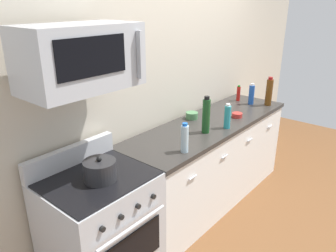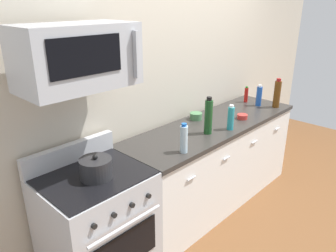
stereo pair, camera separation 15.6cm
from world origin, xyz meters
name	(u,v)px [view 1 (the left image)]	position (x,y,z in m)	size (l,w,h in m)	color
ground_plane	(207,198)	(0.00, 0.00, 0.00)	(6.34, 6.34, 0.00)	brown
back_wall	(180,74)	(0.00, 0.41, 1.35)	(5.28, 0.10, 2.70)	beige
counter_unit	(209,162)	(0.00, 0.00, 0.46)	(2.19, 0.66, 0.92)	white
range_oven	(101,230)	(-1.47, 0.00, 0.47)	(0.76, 0.69, 1.07)	#B7BABF
microwave	(81,57)	(-1.47, 0.05, 1.75)	(0.74, 0.44, 0.40)	#B7BABF
bottle_wine_green	(206,116)	(-0.28, -0.12, 1.09)	(0.07, 0.07, 0.35)	#19471E
bottle_hot_sauce_red	(238,93)	(0.84, 0.16, 1.01)	(0.05, 0.05, 0.19)	#B21914
bottle_wine_amber	(269,92)	(0.90, -0.20, 1.08)	(0.08, 0.08, 0.34)	#59330F
bottle_soda_blue	(251,94)	(0.81, -0.03, 1.04)	(0.06, 0.06, 0.25)	#1E4CA5
bottle_water_clear	(185,138)	(-0.74, -0.22, 1.04)	(0.06, 0.06, 0.25)	silver
bottle_dish_soap	(227,117)	(-0.06, -0.21, 1.04)	(0.06, 0.06, 0.24)	teal
bowl_red_small	(237,115)	(0.28, -0.14, 0.95)	(0.11, 0.11, 0.05)	#B72D28
bowl_green_glaze	(192,115)	(-0.06, 0.20, 0.96)	(0.13, 0.13, 0.07)	#477A4C
stockpot	(100,170)	(-1.47, -0.05, 0.99)	(0.23, 0.23, 0.18)	#262628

